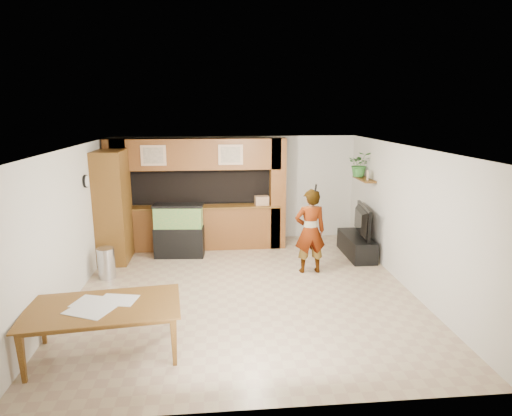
{
  "coord_description": "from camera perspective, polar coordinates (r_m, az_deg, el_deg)",
  "views": [
    {
      "loc": [
        -0.47,
        -7.34,
        3.24
      ],
      "look_at": [
        0.27,
        0.6,
        1.4
      ],
      "focal_mm": 30.0,
      "sensor_mm": 36.0,
      "label": 1
    }
  ],
  "objects": [
    {
      "name": "wall_left",
      "position": [
        8.0,
        -23.58,
        -2.13
      ],
      "size": [
        0.0,
        6.5,
        6.5
      ],
      "primitive_type": "plane",
      "rotation": [
        1.57,
        0.0,
        1.57
      ],
      "color": "beige",
      "rests_on": "floor"
    },
    {
      "name": "person",
      "position": [
        8.63,
        7.22,
        -3.08
      ],
      "size": [
        0.64,
        0.43,
        1.72
      ],
      "primitive_type": "imported",
      "rotation": [
        0.0,
        0.0,
        3.18
      ],
      "color": "#A08A58",
      "rests_on": "floor"
    },
    {
      "name": "tv_stand",
      "position": [
        9.97,
        13.25,
        -4.91
      ],
      "size": [
        0.51,
        1.39,
        0.46
      ],
      "primitive_type": "cube",
      "color": "black",
      "rests_on": "floor"
    },
    {
      "name": "wall_clock",
      "position": [
        8.8,
        -21.75,
        3.33
      ],
      "size": [
        0.05,
        0.25,
        0.25
      ],
      "color": "black",
      "rests_on": "wall_left"
    },
    {
      "name": "partition",
      "position": [
        10.17,
        -7.92,
        1.97
      ],
      "size": [
        4.2,
        0.99,
        2.6
      ],
      "color": "brown",
      "rests_on": "floor"
    },
    {
      "name": "newspaper_c",
      "position": [
        6.25,
        -17.96,
        -11.59
      ],
      "size": [
        0.56,
        0.46,
        0.01
      ],
      "primitive_type": "cube",
      "rotation": [
        0.0,
        0.0,
        -0.21
      ],
      "color": "silver",
      "rests_on": "dining_table"
    },
    {
      "name": "wall_right",
      "position": [
        8.34,
        19.44,
        -1.19
      ],
      "size": [
        0.0,
        6.5,
        6.5
      ],
      "primitive_type": "plane",
      "rotation": [
        1.57,
        0.0,
        -1.57
      ],
      "color": "beige",
      "rests_on": "floor"
    },
    {
      "name": "dining_table",
      "position": [
        6.26,
        -19.51,
        -15.27
      ],
      "size": [
        2.11,
        1.33,
        0.7
      ],
      "primitive_type": "imported",
      "rotation": [
        0.0,
        0.0,
        0.11
      ],
      "color": "brown",
      "rests_on": "floor"
    },
    {
      "name": "wall_back",
      "position": [
        10.77,
        -2.72,
        2.63
      ],
      "size": [
        6.0,
        0.0,
        6.0
      ],
      "primitive_type": "plane",
      "rotation": [
        1.57,
        0.0,
        0.0
      ],
      "color": "beige",
      "rests_on": "floor"
    },
    {
      "name": "potted_plant",
      "position": [
        10.16,
        13.69,
        5.69
      ],
      "size": [
        0.61,
        0.56,
        0.58
      ],
      "primitive_type": "imported",
      "rotation": [
        0.0,
        0.0,
        -0.25
      ],
      "color": "#31702C",
      "rests_on": "wall_shelf"
    },
    {
      "name": "counter_box",
      "position": [
        10.06,
        0.76,
        1.01
      ],
      "size": [
        0.34,
        0.25,
        0.21
      ],
      "primitive_type": "cube",
      "rotation": [
        0.0,
        0.0,
        0.11
      ],
      "color": "#A37A59",
      "rests_on": "partition"
    },
    {
      "name": "newspaper_b",
      "position": [
        6.08,
        -21.34,
        -12.58
      ],
      "size": [
        0.68,
        0.6,
        0.01
      ],
      "primitive_type": "cube",
      "rotation": [
        0.0,
        0.0,
        -0.42
      ],
      "color": "silver",
      "rests_on": "dining_table"
    },
    {
      "name": "floor",
      "position": [
        8.03,
        -1.53,
        -10.77
      ],
      "size": [
        6.5,
        6.5,
        0.0
      ],
      "primitive_type": "plane",
      "color": "tan",
      "rests_on": "ground"
    },
    {
      "name": "photo_frame",
      "position": [
        9.78,
        14.64,
        4.28
      ],
      "size": [
        0.07,
        0.16,
        0.21
      ],
      "primitive_type": "cube",
      "rotation": [
        0.0,
        0.0,
        -0.22
      ],
      "color": "tan",
      "rests_on": "wall_shelf"
    },
    {
      "name": "ceiling",
      "position": [
        7.38,
        -1.66,
        8.03
      ],
      "size": [
        6.5,
        6.5,
        0.0
      ],
      "primitive_type": "plane",
      "color": "white",
      "rests_on": "wall_back"
    },
    {
      "name": "pantry_cabinet",
      "position": [
        9.65,
        -18.53,
        0.15
      ],
      "size": [
        0.6,
        0.98,
        2.4
      ],
      "primitive_type": "cube",
      "color": "brown",
      "rests_on": "floor"
    },
    {
      "name": "microphone",
      "position": [
        8.29,
        7.97,
        2.66
      ],
      "size": [
        0.04,
        0.1,
        0.16
      ],
      "primitive_type": "cylinder",
      "rotation": [
        0.44,
        0.0,
        0.0
      ],
      "color": "black",
      "rests_on": "person"
    },
    {
      "name": "trash_can",
      "position": [
        8.92,
        -19.33,
        -6.96
      ],
      "size": [
        0.33,
        0.33,
        0.61
      ],
      "primitive_type": "cylinder",
      "color": "#B2B2B7",
      "rests_on": "floor"
    },
    {
      "name": "television",
      "position": [
        9.81,
        13.43,
        -1.68
      ],
      "size": [
        0.3,
        1.22,
        0.7
      ],
      "primitive_type": "imported",
      "rotation": [
        0.0,
        0.0,
        1.45
      ],
      "color": "black",
      "rests_on": "tv_stand"
    },
    {
      "name": "aquarium",
      "position": [
        9.7,
        -10.23,
        -3.06
      ],
      "size": [
        1.09,
        0.41,
        1.21
      ],
      "rotation": [
        0.0,
        0.0,
        -0.08
      ],
      "color": "black",
      "rests_on": "floor"
    },
    {
      "name": "wall_shelf",
      "position": [
        9.98,
        14.22,
        3.75
      ],
      "size": [
        0.25,
        0.9,
        0.04
      ],
      "primitive_type": "cube",
      "color": "brown",
      "rests_on": "wall_right"
    },
    {
      "name": "newspaper_a",
      "position": [
        6.27,
        -20.74,
        -11.7
      ],
      "size": [
        0.64,
        0.54,
        0.01
      ],
      "primitive_type": "cube",
      "rotation": [
        0.0,
        0.0,
        -0.31
      ],
      "color": "silver",
      "rests_on": "dining_table"
    }
  ]
}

